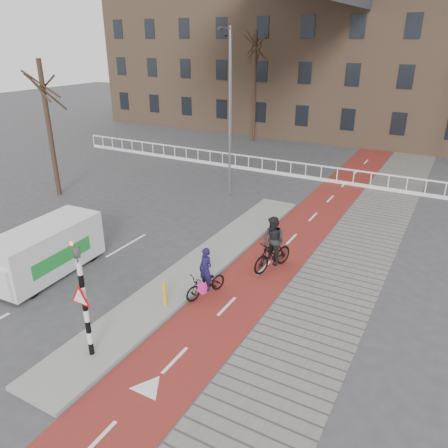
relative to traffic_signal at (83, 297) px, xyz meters
The scene contains 15 objects.
ground 2.90m from the traffic_signal, 73.47° to the left, with size 120.00×120.00×0.00m, color #38383A.
bike_lane 12.36m from the traffic_signal, 80.09° to the left, with size 2.50×60.00×0.01m, color maroon.
sidewalk 13.13m from the traffic_signal, 67.82° to the left, with size 3.00×60.00×0.01m, color slate.
curb_island 6.32m from the traffic_signal, 90.95° to the left, with size 1.80×16.00×0.12m, color gray.
traffic_signal is the anchor object (origin of this frame).
bollard 3.35m from the traffic_signal, 83.23° to the left, with size 0.12×0.12×0.81m, color #E8A70C.
cyclist_near 4.63m from the traffic_signal, 74.89° to the left, with size 1.09×1.80×1.79m.
cyclist_far 7.59m from the traffic_signal, 71.30° to the left, with size 1.19×2.08×2.13m.
van 5.67m from the traffic_signal, 150.67° to the left, with size 2.00×4.47×1.88m.
railing 19.60m from the traffic_signal, 103.02° to the left, with size 28.00×0.10×0.99m.
townhouse_row 34.60m from the traffic_signal, 94.04° to the left, with size 46.00×10.00×15.90m.
tree_left 15.03m from the traffic_signal, 141.34° to the left, with size 0.26×0.26×7.28m, color black.
tree_mid 28.52m from the traffic_signal, 106.22° to the left, with size 0.24×0.24×8.76m, color black.
streetlight_near 14.36m from the traffic_signal, 102.51° to the left, with size 0.12×0.12×8.76m, color slate.
streetlight_left 25.88m from the traffic_signal, 109.40° to the left, with size 0.12×0.12×8.52m, color slate.
Camera 1 is at (7.34, -8.76, 8.22)m, focal length 35.00 mm.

